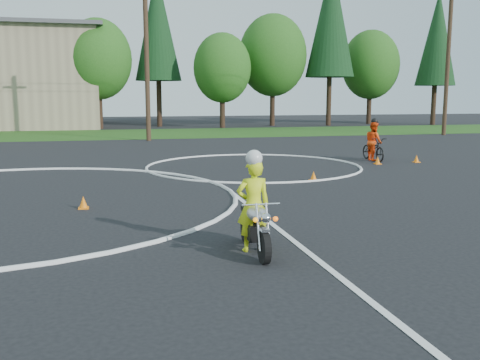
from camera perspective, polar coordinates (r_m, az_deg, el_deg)
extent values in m
cube|color=#1E4714|center=(38.55, -17.79, 4.61)|extent=(120.00, 10.00, 0.02)
torus|color=silver|center=(14.86, -24.24, -2.06)|extent=(12.12, 12.12, 0.12)
torus|color=silver|center=(20.21, 1.43, 1.46)|extent=(8.10, 8.10, 0.10)
cube|color=silver|center=(10.23, 5.13, -6.01)|extent=(0.12, 10.00, 0.01)
cylinder|color=black|center=(8.55, 2.59, -7.16)|extent=(0.12, 0.54, 0.54)
cylinder|color=black|center=(9.73, 0.69, -5.16)|extent=(0.12, 0.54, 0.54)
cube|color=black|center=(9.16, 1.51, -5.48)|extent=(0.26, 0.50, 0.27)
ellipsoid|color=#BABAC0|center=(8.91, 1.80, -3.64)|extent=(0.34, 0.58, 0.25)
cube|color=black|center=(9.34, 1.13, -3.27)|extent=(0.25, 0.54, 0.09)
cylinder|color=silver|center=(8.52, 1.96, -5.03)|extent=(0.05, 0.32, 0.72)
cylinder|color=silver|center=(8.56, 3.01, -4.97)|extent=(0.05, 0.32, 0.72)
cube|color=white|center=(8.46, 2.64, -5.32)|extent=(0.13, 0.20, 0.04)
cylinder|color=white|center=(8.61, 2.24, -2.62)|extent=(0.63, 0.05, 0.03)
sphere|color=silver|center=(8.34, 2.78, -4.07)|extent=(0.16, 0.16, 0.16)
sphere|color=orange|center=(8.33, 1.66, -4.28)|extent=(0.08, 0.08, 0.08)
sphere|color=#FF610C|center=(8.41, 3.81, -4.16)|extent=(0.08, 0.08, 0.08)
cylinder|color=white|center=(9.55, 1.84, -5.43)|extent=(0.09, 0.72, 0.07)
imported|color=#D1E418|center=(9.11, 1.43, -2.74)|extent=(0.59, 0.39, 1.59)
sphere|color=silver|center=(8.94, 1.51, 2.33)|extent=(0.29, 0.29, 0.29)
imported|color=black|center=(22.78, 14.04, 3.23)|extent=(0.66, 1.83, 0.96)
imported|color=#F9440D|center=(22.75, 14.07, 4.03)|extent=(0.61, 0.78, 1.60)
sphere|color=black|center=(22.70, 14.15, 6.09)|extent=(0.28, 0.28, 0.28)
cone|color=orange|center=(13.20, -16.37, -2.30)|extent=(0.22, 0.22, 0.30)
cube|color=orange|center=(13.22, -16.34, -2.88)|extent=(0.24, 0.24, 0.03)
cone|color=orange|center=(17.01, 7.85, 0.44)|extent=(0.22, 0.22, 0.30)
cube|color=orange|center=(17.03, 7.84, -0.01)|extent=(0.24, 0.24, 0.03)
cone|color=orange|center=(21.61, 14.47, 2.04)|extent=(0.22, 0.22, 0.30)
cube|color=orange|center=(21.63, 14.45, 1.69)|extent=(0.24, 0.24, 0.03)
cone|color=orange|center=(22.65, 18.31, 2.18)|extent=(0.22, 0.22, 0.30)
cube|color=orange|center=(22.67, 18.29, 1.84)|extent=(0.24, 0.24, 0.03)
cylinder|color=#382619|center=(45.37, -14.72, 7.37)|extent=(0.44, 0.44, 3.24)
ellipsoid|color=#1E5116|center=(45.46, -14.93, 12.36)|extent=(5.40, 5.40, 6.48)
cylinder|color=#382619|center=(47.54, -8.61, 8.05)|extent=(0.44, 0.44, 3.96)
cone|color=black|center=(47.92, -8.80, 16.03)|extent=(3.96, 3.96, 9.35)
cylinder|color=#382619|center=(45.31, -1.89, 7.42)|extent=(0.44, 0.44, 2.88)
ellipsoid|color=#1E5116|center=(45.36, -1.91, 11.87)|extent=(4.80, 4.80, 5.76)
cylinder|color=#382619|center=(48.49, 3.47, 7.93)|extent=(0.44, 0.44, 3.60)
ellipsoid|color=#1E5116|center=(48.61, 3.52, 13.13)|extent=(6.00, 6.00, 7.20)
cylinder|color=#382619|center=(49.25, 9.45, 8.27)|extent=(0.44, 0.44, 4.32)
cone|color=black|center=(49.71, 9.67, 16.66)|extent=(4.32, 4.32, 10.20)
cylinder|color=#382619|center=(53.19, 13.60, 7.60)|extent=(0.44, 0.44, 3.24)
ellipsoid|color=#1E5116|center=(53.26, 13.75, 11.86)|extent=(5.40, 5.40, 6.48)
cylinder|color=#382619|center=(53.11, 19.94, 7.51)|extent=(0.44, 0.44, 3.60)
cone|color=black|center=(53.36, 20.30, 14.01)|extent=(3.60, 3.60, 8.50)
cylinder|color=#382619|center=(46.62, -19.65, 6.95)|extent=(0.44, 0.44, 2.88)
ellipsoid|color=#1E5116|center=(46.66, -19.88, 11.27)|extent=(4.80, 4.80, 5.76)
cylinder|color=#473321|center=(32.51, -9.93, 12.97)|extent=(0.28, 0.28, 10.00)
cylinder|color=#473321|center=(39.31, 21.29, 11.79)|extent=(0.28, 0.28, 10.00)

